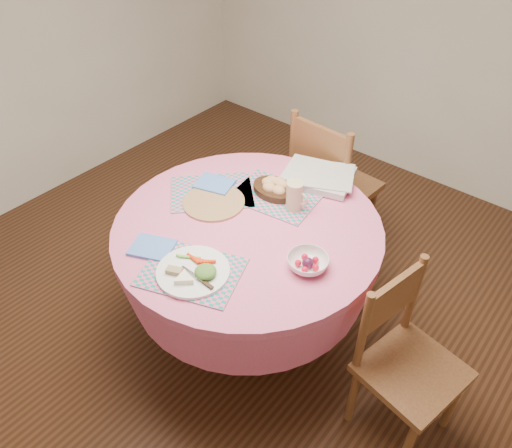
{
  "coord_description": "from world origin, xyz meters",
  "views": [
    {
      "loc": [
        1.15,
        -1.32,
        2.21
      ],
      "look_at": [
        0.05,
        0.0,
        0.78
      ],
      "focal_mm": 35.0,
      "sensor_mm": 36.0,
      "label": 1
    }
  ],
  "objects_px": {
    "wicker_trivet": "(214,202)",
    "dining_table": "(248,255)",
    "chair_right": "(405,358)",
    "dinner_plate": "(193,271)",
    "chair_back": "(330,184)",
    "latte_mug": "(295,196)",
    "fruit_bowl": "(308,263)",
    "bread_bowl": "(275,187)"
  },
  "relations": [
    {
      "from": "dining_table",
      "to": "dinner_plate",
      "type": "xyz_separation_m",
      "value": [
        0.04,
        -0.39,
        0.21
      ]
    },
    {
      "from": "dining_table",
      "to": "dinner_plate",
      "type": "relative_size",
      "value": 4.12
    },
    {
      "from": "chair_back",
      "to": "latte_mug",
      "type": "height_order",
      "value": "chair_back"
    },
    {
      "from": "dining_table",
      "to": "chair_right",
      "type": "relative_size",
      "value": 1.47
    },
    {
      "from": "fruit_bowl",
      "to": "dinner_plate",
      "type": "bearing_deg",
      "value": -134.92
    },
    {
      "from": "dinner_plate",
      "to": "bread_bowl",
      "type": "bearing_deg",
      "value": 98.13
    },
    {
      "from": "dining_table",
      "to": "chair_back",
      "type": "bearing_deg",
      "value": 94.56
    },
    {
      "from": "wicker_trivet",
      "to": "dining_table",
      "type": "bearing_deg",
      "value": -4.54
    },
    {
      "from": "dining_table",
      "to": "bread_bowl",
      "type": "bearing_deg",
      "value": 101.56
    },
    {
      "from": "latte_mug",
      "to": "fruit_bowl",
      "type": "xyz_separation_m",
      "value": [
        0.28,
        -0.28,
        -0.05
      ]
    },
    {
      "from": "dining_table",
      "to": "chair_right",
      "type": "distance_m",
      "value": 0.84
    },
    {
      "from": "dinner_plate",
      "to": "latte_mug",
      "type": "xyz_separation_m",
      "value": [
        0.06,
        0.62,
        0.06
      ]
    },
    {
      "from": "latte_mug",
      "to": "chair_back",
      "type": "bearing_deg",
      "value": 105.16
    },
    {
      "from": "chair_right",
      "to": "bread_bowl",
      "type": "xyz_separation_m",
      "value": [
        -0.89,
        0.24,
        0.35
      ]
    },
    {
      "from": "dining_table",
      "to": "wicker_trivet",
      "type": "distance_m",
      "value": 0.31
    },
    {
      "from": "dining_table",
      "to": "bread_bowl",
      "type": "distance_m",
      "value": 0.36
    },
    {
      "from": "fruit_bowl",
      "to": "latte_mug",
      "type": "bearing_deg",
      "value": 134.24
    },
    {
      "from": "chair_back",
      "to": "bread_bowl",
      "type": "xyz_separation_m",
      "value": [
        0.01,
        -0.55,
        0.28
      ]
    },
    {
      "from": "wicker_trivet",
      "to": "latte_mug",
      "type": "bearing_deg",
      "value": 33.24
    },
    {
      "from": "chair_right",
      "to": "dinner_plate",
      "type": "relative_size",
      "value": 2.81
    },
    {
      "from": "wicker_trivet",
      "to": "fruit_bowl",
      "type": "bearing_deg",
      "value": -6.69
    },
    {
      "from": "dining_table",
      "to": "fruit_bowl",
      "type": "bearing_deg",
      "value": -8.02
    },
    {
      "from": "latte_mug",
      "to": "bread_bowl",
      "type": "bearing_deg",
      "value": 165.32
    },
    {
      "from": "chair_right",
      "to": "chair_back",
      "type": "height_order",
      "value": "chair_back"
    },
    {
      "from": "chair_right",
      "to": "dinner_plate",
      "type": "distance_m",
      "value": 0.96
    },
    {
      "from": "chair_back",
      "to": "dinner_plate",
      "type": "height_order",
      "value": "chair_back"
    },
    {
      "from": "latte_mug",
      "to": "dining_table",
      "type": "bearing_deg",
      "value": -112.25
    },
    {
      "from": "wicker_trivet",
      "to": "dinner_plate",
      "type": "distance_m",
      "value": 0.48
    },
    {
      "from": "latte_mug",
      "to": "chair_right",
      "type": "bearing_deg",
      "value": -14.91
    },
    {
      "from": "dining_table",
      "to": "chair_right",
      "type": "xyz_separation_m",
      "value": [
        0.83,
        0.03,
        -0.11
      ]
    },
    {
      "from": "wicker_trivet",
      "to": "bread_bowl",
      "type": "height_order",
      "value": "bread_bowl"
    },
    {
      "from": "dining_table",
      "to": "fruit_bowl",
      "type": "relative_size",
      "value": 5.81
    },
    {
      "from": "bread_bowl",
      "to": "dinner_plate",
      "type": "bearing_deg",
      "value": -81.87
    },
    {
      "from": "wicker_trivet",
      "to": "dinner_plate",
      "type": "height_order",
      "value": "dinner_plate"
    },
    {
      "from": "chair_right",
      "to": "wicker_trivet",
      "type": "xyz_separation_m",
      "value": [
        -1.06,
        -0.02,
        0.32
      ]
    },
    {
      "from": "dining_table",
      "to": "fruit_bowl",
      "type": "xyz_separation_m",
      "value": [
        0.37,
        -0.05,
        0.22
      ]
    },
    {
      "from": "chair_back",
      "to": "latte_mug",
      "type": "xyz_separation_m",
      "value": [
        0.16,
        -0.59,
        0.32
      ]
    },
    {
      "from": "chair_right",
      "to": "latte_mug",
      "type": "height_order",
      "value": "latte_mug"
    },
    {
      "from": "dining_table",
      "to": "chair_back",
      "type": "distance_m",
      "value": 0.83
    },
    {
      "from": "chair_right",
      "to": "bread_bowl",
      "type": "height_order",
      "value": "chair_right"
    },
    {
      "from": "bread_bowl",
      "to": "fruit_bowl",
      "type": "distance_m",
      "value": 0.53
    },
    {
      "from": "chair_back",
      "to": "wicker_trivet",
      "type": "distance_m",
      "value": 0.86
    }
  ]
}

